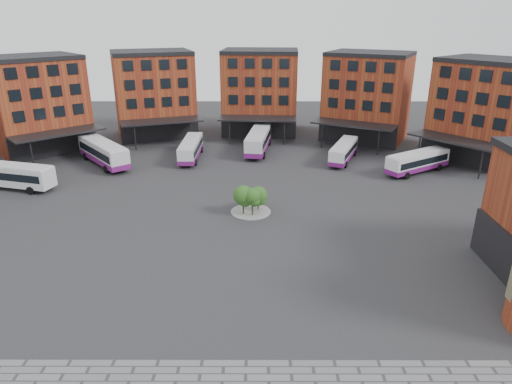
{
  "coord_description": "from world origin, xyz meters",
  "views": [
    {
      "loc": [
        2.67,
        -33.96,
        20.47
      ],
      "look_at": [
        2.59,
        7.91,
        4.0
      ],
      "focal_mm": 32.0,
      "sensor_mm": 36.0,
      "label": 1
    }
  ],
  "objects_px": {
    "tree_island": "(251,198)",
    "bus_c": "(191,149)",
    "bus_d": "(258,140)",
    "bus_a": "(11,174)",
    "bus_f": "(418,161)",
    "bus_e": "(344,151)",
    "bus_b": "(103,152)"
  },
  "relations": [
    {
      "from": "tree_island",
      "to": "bus_c",
      "type": "height_order",
      "value": "tree_island"
    },
    {
      "from": "bus_d",
      "to": "bus_a",
      "type": "bearing_deg",
      "value": -143.87
    },
    {
      "from": "bus_c",
      "to": "bus_f",
      "type": "xyz_separation_m",
      "value": [
        31.9,
        -6.32,
        0.01
      ]
    },
    {
      "from": "tree_island",
      "to": "bus_e",
      "type": "relative_size",
      "value": 0.44
    },
    {
      "from": "bus_e",
      "to": "bus_b",
      "type": "bearing_deg",
      "value": -154.41
    },
    {
      "from": "bus_a",
      "to": "bus_c",
      "type": "height_order",
      "value": "bus_a"
    },
    {
      "from": "bus_c",
      "to": "bus_a",
      "type": "bearing_deg",
      "value": -147.64
    },
    {
      "from": "bus_d",
      "to": "bus_b",
      "type": "bearing_deg",
      "value": -155.09
    },
    {
      "from": "bus_e",
      "to": "bus_f",
      "type": "bearing_deg",
      "value": -7.27
    },
    {
      "from": "bus_a",
      "to": "bus_e",
      "type": "bearing_deg",
      "value": -60.22
    },
    {
      "from": "tree_island",
      "to": "bus_c",
      "type": "xyz_separation_m",
      "value": [
        -9.28,
        20.13,
        -0.27
      ]
    },
    {
      "from": "bus_b",
      "to": "bus_f",
      "type": "relative_size",
      "value": 1.1
    },
    {
      "from": "bus_a",
      "to": "bus_d",
      "type": "bearing_deg",
      "value": -46.94
    },
    {
      "from": "bus_b",
      "to": "bus_a",
      "type": "bearing_deg",
      "value": -170.68
    },
    {
      "from": "bus_e",
      "to": "bus_f",
      "type": "distance_m",
      "value": 10.6
    },
    {
      "from": "bus_a",
      "to": "bus_e",
      "type": "distance_m",
      "value": 44.75
    },
    {
      "from": "bus_a",
      "to": "tree_island",
      "type": "bearing_deg",
      "value": -89.39
    },
    {
      "from": "bus_f",
      "to": "bus_b",
      "type": "bearing_deg",
      "value": -126.72
    },
    {
      "from": "bus_b",
      "to": "bus_c",
      "type": "relative_size",
      "value": 1.07
    },
    {
      "from": "tree_island",
      "to": "bus_b",
      "type": "distance_m",
      "value": 27.51
    },
    {
      "from": "bus_a",
      "to": "bus_d",
      "type": "distance_m",
      "value": 34.81
    },
    {
      "from": "bus_c",
      "to": "bus_d",
      "type": "distance_m",
      "value": 10.87
    },
    {
      "from": "bus_e",
      "to": "bus_d",
      "type": "bearing_deg",
      "value": -178.9
    },
    {
      "from": "bus_c",
      "to": "bus_e",
      "type": "relative_size",
      "value": 1.04
    },
    {
      "from": "bus_d",
      "to": "tree_island",
      "type": "bearing_deg",
      "value": -84.09
    },
    {
      "from": "tree_island",
      "to": "bus_a",
      "type": "xyz_separation_m",
      "value": [
        -29.82,
        7.6,
        0.01
      ]
    },
    {
      "from": "bus_a",
      "to": "bus_f",
      "type": "xyz_separation_m",
      "value": [
        52.45,
        6.21,
        -0.27
      ]
    },
    {
      "from": "bus_e",
      "to": "bus_f",
      "type": "height_order",
      "value": "bus_f"
    },
    {
      "from": "bus_d",
      "to": "bus_f",
      "type": "relative_size",
      "value": 1.21
    },
    {
      "from": "tree_island",
      "to": "bus_a",
      "type": "height_order",
      "value": "tree_island"
    },
    {
      "from": "bus_c",
      "to": "bus_d",
      "type": "bearing_deg",
      "value": 21.98
    },
    {
      "from": "tree_island",
      "to": "bus_d",
      "type": "xyz_separation_m",
      "value": [
        0.87,
        24.02,
        -0.02
      ]
    }
  ]
}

